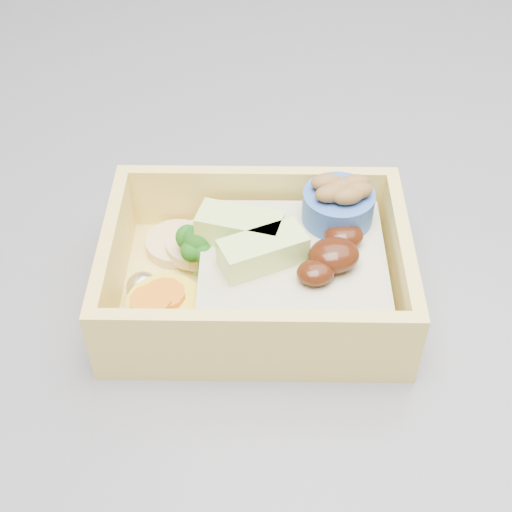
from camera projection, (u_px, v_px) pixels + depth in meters
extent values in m
cube|color=brown|center=(128.00, 19.00, 1.78)|extent=(3.20, 0.60, 0.90)
cube|color=brown|center=(195.00, 509.00, 0.87)|extent=(1.20, 0.80, 0.88)
cube|color=#3C3B40|center=(160.00, 233.00, 0.55)|extent=(1.24, 0.84, 0.04)
cube|color=#EFD162|center=(256.00, 291.00, 0.47)|extent=(0.22, 0.17, 0.01)
cube|color=#EFD162|center=(257.00, 197.00, 0.50)|extent=(0.19, 0.05, 0.05)
cube|color=#EFD162|center=(255.00, 342.00, 0.41)|extent=(0.19, 0.05, 0.05)
cube|color=#EFD162|center=(400.00, 263.00, 0.45)|extent=(0.03, 0.12, 0.05)
cube|color=#EFD162|center=(113.00, 261.00, 0.45)|extent=(0.03, 0.12, 0.05)
cube|color=tan|center=(292.00, 272.00, 0.46)|extent=(0.14, 0.13, 0.03)
ellipsoid|color=#381508|center=(334.00, 255.00, 0.44)|extent=(0.04, 0.03, 0.02)
ellipsoid|color=#381508|center=(344.00, 236.00, 0.45)|extent=(0.03, 0.03, 0.01)
ellipsoid|color=#381508|center=(316.00, 272.00, 0.43)|extent=(0.03, 0.02, 0.01)
cube|color=#C9F17E|center=(263.00, 251.00, 0.44)|extent=(0.06, 0.04, 0.02)
cube|color=#C9F17E|center=(240.00, 228.00, 0.45)|extent=(0.06, 0.04, 0.02)
cylinder|color=#65934F|center=(200.00, 261.00, 0.48)|extent=(0.01, 0.01, 0.02)
sphere|color=#1D5D15|center=(199.00, 241.00, 0.46)|extent=(0.02, 0.02, 0.02)
sphere|color=#1D5D15|center=(212.00, 239.00, 0.47)|extent=(0.02, 0.02, 0.02)
sphere|color=#1D5D15|center=(188.00, 237.00, 0.47)|extent=(0.02, 0.02, 0.02)
sphere|color=#1D5D15|center=(203.00, 252.00, 0.46)|extent=(0.01, 0.01, 0.01)
sphere|color=#1D5D15|center=(192.00, 251.00, 0.46)|extent=(0.01, 0.01, 0.01)
sphere|color=#1D5D15|center=(200.00, 234.00, 0.47)|extent=(0.01, 0.01, 0.01)
cylinder|color=yellow|center=(166.00, 312.00, 0.44)|extent=(0.05, 0.05, 0.02)
cylinder|color=orange|center=(165.00, 294.00, 0.43)|extent=(0.03, 0.03, 0.00)
cylinder|color=orange|center=(150.00, 301.00, 0.43)|extent=(0.03, 0.03, 0.00)
cylinder|color=tan|center=(177.00, 244.00, 0.49)|extent=(0.04, 0.04, 0.01)
cylinder|color=tan|center=(197.00, 245.00, 0.49)|extent=(0.04, 0.04, 0.01)
ellipsoid|color=silver|center=(226.00, 230.00, 0.50)|extent=(0.02, 0.02, 0.02)
ellipsoid|color=silver|center=(143.00, 287.00, 0.46)|extent=(0.02, 0.02, 0.02)
cylinder|color=#335AAE|center=(338.00, 206.00, 0.47)|extent=(0.05, 0.05, 0.02)
ellipsoid|color=brown|center=(340.00, 187.00, 0.46)|extent=(0.02, 0.02, 0.01)
ellipsoid|color=brown|center=(354.00, 183.00, 0.46)|extent=(0.02, 0.02, 0.01)
ellipsoid|color=brown|center=(326.00, 182.00, 0.46)|extent=(0.02, 0.02, 0.01)
ellipsoid|color=brown|center=(348.00, 196.00, 0.45)|extent=(0.02, 0.02, 0.01)
ellipsoid|color=brown|center=(331.00, 194.00, 0.45)|extent=(0.02, 0.02, 0.01)
ellipsoid|color=brown|center=(357.00, 191.00, 0.45)|extent=(0.02, 0.02, 0.01)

